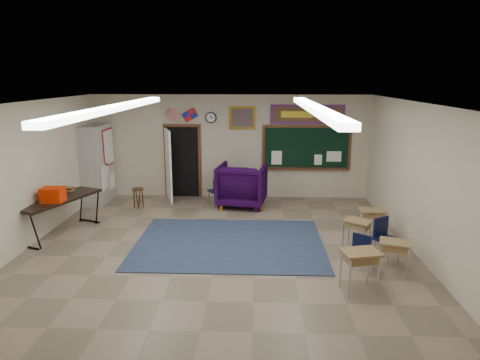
{
  "coord_description": "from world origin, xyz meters",
  "views": [
    {
      "loc": [
        0.77,
        -7.8,
        3.49
      ],
      "look_at": [
        0.4,
        1.5,
        1.24
      ],
      "focal_mm": 32.0,
      "sensor_mm": 36.0,
      "label": 1
    }
  ],
  "objects_px": {
    "wooden_stool": "(138,198)",
    "student_desk_front_right": "(372,222)",
    "folding_table": "(60,215)",
    "student_desk_front_left": "(357,233)",
    "wingback_armchair": "(242,185)"
  },
  "relations": [
    {
      "from": "wooden_stool",
      "to": "student_desk_front_right",
      "type": "bearing_deg",
      "value": -19.43
    },
    {
      "from": "student_desk_front_right",
      "to": "folding_table",
      "type": "height_order",
      "value": "folding_table"
    },
    {
      "from": "student_desk_front_left",
      "to": "folding_table",
      "type": "distance_m",
      "value": 6.52
    },
    {
      "from": "student_desk_front_left",
      "to": "wingback_armchair",
      "type": "bearing_deg",
      "value": 161.25
    },
    {
      "from": "folding_table",
      "to": "wooden_stool",
      "type": "relative_size",
      "value": 3.99
    },
    {
      "from": "folding_table",
      "to": "wooden_stool",
      "type": "xyz_separation_m",
      "value": [
        1.2,
        2.08,
        -0.18
      ]
    },
    {
      "from": "folding_table",
      "to": "wingback_armchair",
      "type": "bearing_deg",
      "value": 51.87
    },
    {
      "from": "student_desk_front_right",
      "to": "folding_table",
      "type": "distance_m",
      "value": 6.97
    },
    {
      "from": "wooden_stool",
      "to": "wingback_armchair",
      "type": "bearing_deg",
      "value": 6.45
    },
    {
      "from": "folding_table",
      "to": "wooden_stool",
      "type": "bearing_deg",
      "value": 81.0
    },
    {
      "from": "student_desk_front_right",
      "to": "folding_table",
      "type": "bearing_deg",
      "value": -179.43
    },
    {
      "from": "wingback_armchair",
      "to": "folding_table",
      "type": "height_order",
      "value": "wingback_armchair"
    },
    {
      "from": "student_desk_front_right",
      "to": "folding_table",
      "type": "relative_size",
      "value": 0.31
    },
    {
      "from": "student_desk_front_left",
      "to": "folding_table",
      "type": "height_order",
      "value": "folding_table"
    },
    {
      "from": "wingback_armchair",
      "to": "student_desk_front_left",
      "type": "xyz_separation_m",
      "value": [
        2.47,
        -3.05,
        -0.23
      ]
    }
  ]
}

